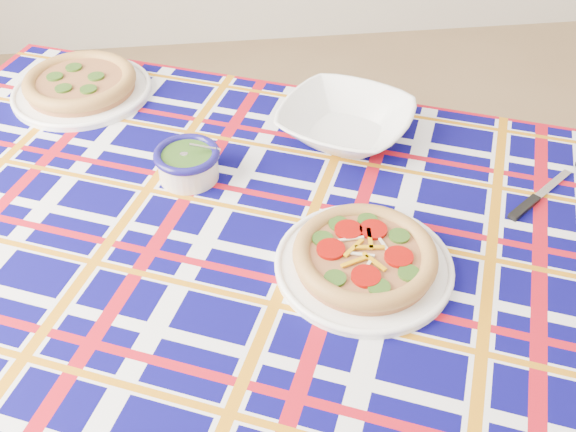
{
  "coord_description": "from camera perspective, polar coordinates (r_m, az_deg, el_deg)",
  "views": [
    {
      "loc": [
        -0.54,
        -0.97,
        1.47
      ],
      "look_at": [
        -0.44,
        -0.16,
        0.74
      ],
      "focal_mm": 40.0,
      "sensor_mm": 36.0,
      "label": 1
    }
  ],
  "objects": [
    {
      "name": "pesto_bowl",
      "position": [
        1.2,
        -8.92,
        4.83
      ],
      "size": [
        0.17,
        0.17,
        0.07
      ],
      "primitive_type": null,
      "rotation": [
        0.0,
        0.0,
        -0.58
      ],
      "color": "#1E3D10",
      "rests_on": "tablecloth"
    },
    {
      "name": "serving_bowl",
      "position": [
        1.31,
        5.14,
        8.3
      ],
      "size": [
        0.36,
        0.36,
        0.06
      ],
      "primitive_type": "imported",
      "rotation": [
        0.0,
        0.0,
        -0.59
      ],
      "color": "white",
      "rests_on": "tablecloth"
    },
    {
      "name": "floor",
      "position": [
        1.84,
        13.29,
        -12.98
      ],
      "size": [
        4.0,
        4.0,
        0.0
      ],
      "primitive_type": "plane",
      "color": "olive",
      "rests_on": "ground"
    },
    {
      "name": "tablecloth",
      "position": [
        1.13,
        -2.64,
        -3.29
      ],
      "size": [
        1.83,
        1.54,
        0.1
      ],
      "primitive_type": null,
      "rotation": [
        0.0,
        0.0,
        -0.42
      ],
      "color": "#07044E",
      "rests_on": "dining_table"
    },
    {
      "name": "main_focaccia_plate",
      "position": [
        1.02,
        6.84,
        -3.52
      ],
      "size": [
        0.4,
        0.4,
        0.06
      ],
      "primitive_type": null,
      "rotation": [
        0.0,
        0.0,
        -0.46
      ],
      "color": "#9B5E37",
      "rests_on": "tablecloth"
    },
    {
      "name": "second_focaccia_plate",
      "position": [
        1.51,
        -17.98,
        11.21
      ],
      "size": [
        0.44,
        0.44,
        0.06
      ],
      "primitive_type": null,
      "rotation": [
        0.0,
        0.0,
        -0.58
      ],
      "color": "#9B5E37",
      "rests_on": "tablecloth"
    },
    {
      "name": "table_knife",
      "position": [
        1.28,
        22.33,
        2.54
      ],
      "size": [
        0.18,
        0.14,
        0.01
      ],
      "primitive_type": null,
      "rotation": [
        0.0,
        0.0,
        0.63
      ],
      "color": "silver",
      "rests_on": "tablecloth"
    },
    {
      "name": "dining_table",
      "position": [
        1.15,
        -2.6,
        -4.12
      ],
      "size": [
        1.79,
        1.5,
        0.72
      ],
      "rotation": [
        0.0,
        0.0,
        -0.42
      ],
      "color": "brown",
      "rests_on": "floor"
    }
  ]
}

